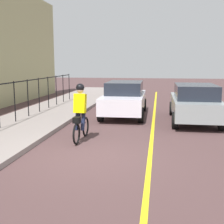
% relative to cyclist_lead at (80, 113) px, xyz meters
% --- Properties ---
extents(ground_plane, '(80.00, 80.00, 0.00)m').
position_rel_cyclist_lead_xyz_m(ground_plane, '(-1.51, -0.64, -0.91)').
color(ground_plane, '#4D3535').
extents(lane_line_centre, '(36.00, 0.12, 0.01)m').
position_rel_cyclist_lead_xyz_m(lane_line_centre, '(-1.51, -2.24, -0.91)').
color(lane_line_centre, yellow).
rests_on(lane_line_centre, ground).
extents(cyclist_lead, '(1.71, 0.37, 1.83)m').
position_rel_cyclist_lead_xyz_m(cyclist_lead, '(0.00, 0.00, 0.00)').
color(cyclist_lead, black).
rests_on(cyclist_lead, ground).
extents(patrol_sedan, '(4.41, 1.94, 1.58)m').
position_rel_cyclist_lead_xyz_m(patrol_sedan, '(3.70, -3.91, -0.09)').
color(patrol_sedan, '#8F989A').
rests_on(patrol_sedan, ground).
extents(parked_sedan_rear, '(4.42, 1.96, 1.58)m').
position_rel_cyclist_lead_xyz_m(parked_sedan_rear, '(4.77, -0.86, -0.09)').
color(parked_sedan_rear, white).
rests_on(parked_sedan_rear, ground).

